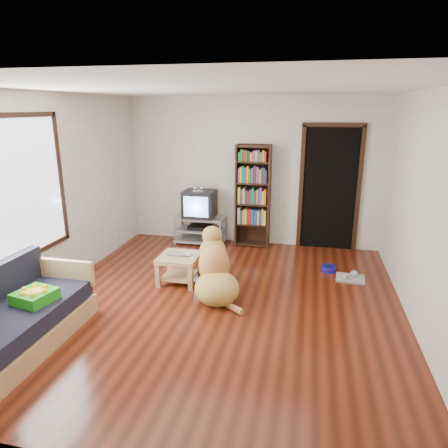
% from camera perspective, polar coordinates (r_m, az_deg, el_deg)
% --- Properties ---
extents(ground, '(5.00, 5.00, 0.00)m').
position_cam_1_polar(ground, '(5.18, -0.50, -11.29)').
color(ground, '#5A1F0F').
rests_on(ground, ground).
extents(ceiling, '(5.00, 5.00, 0.00)m').
position_cam_1_polar(ceiling, '(4.60, -0.58, 18.80)').
color(ceiling, white).
rests_on(ceiling, ground).
extents(wall_back, '(4.50, 0.00, 4.50)m').
position_cam_1_polar(wall_back, '(7.14, 4.00, 7.39)').
color(wall_back, silver).
rests_on(wall_back, ground).
extents(wall_front, '(4.50, 0.00, 4.50)m').
position_cam_1_polar(wall_front, '(2.48, -13.79, -10.43)').
color(wall_front, silver).
rests_on(wall_front, ground).
extents(wall_left, '(0.00, 5.00, 5.00)m').
position_cam_1_polar(wall_left, '(5.66, -23.39, 3.74)').
color(wall_left, silver).
rests_on(wall_left, ground).
extents(wall_right, '(0.00, 5.00, 5.00)m').
position_cam_1_polar(wall_right, '(4.77, 26.86, 1.18)').
color(wall_right, silver).
rests_on(wall_right, ground).
extents(green_cushion, '(0.43, 0.43, 0.12)m').
position_cam_1_polar(green_cushion, '(4.73, -25.41, -9.31)').
color(green_cushion, green).
rests_on(green_cushion, sofa).
extents(laptop, '(0.36, 0.26, 0.03)m').
position_cam_1_polar(laptop, '(5.63, -6.54, -4.47)').
color(laptop, silver).
rests_on(laptop, coffee_table).
extents(dog_bowl, '(0.22, 0.22, 0.08)m').
position_cam_1_polar(dog_bowl, '(6.32, 14.71, -6.18)').
color(dog_bowl, navy).
rests_on(dog_bowl, ground).
extents(grey_rag, '(0.42, 0.35, 0.03)m').
position_cam_1_polar(grey_rag, '(6.13, 17.59, -7.42)').
color(grey_rag, '#999999').
rests_on(grey_rag, ground).
extents(window, '(0.03, 1.46, 1.70)m').
position_cam_1_polar(window, '(5.22, -26.63, 4.65)').
color(window, white).
rests_on(window, wall_left).
extents(doorway, '(1.03, 0.05, 2.19)m').
position_cam_1_polar(doorway, '(7.08, 14.86, 5.32)').
color(doorway, black).
rests_on(doorway, wall_back).
extents(tv_stand, '(0.90, 0.45, 0.50)m').
position_cam_1_polar(tv_stand, '(7.31, -3.44, -0.67)').
color(tv_stand, '#99999E').
rests_on(tv_stand, ground).
extents(crt_tv, '(0.55, 0.52, 0.58)m').
position_cam_1_polar(crt_tv, '(7.21, -3.45, 2.98)').
color(crt_tv, black).
rests_on(crt_tv, tv_stand).
extents(bookshelf, '(0.60, 0.30, 1.80)m').
position_cam_1_polar(bookshelf, '(7.03, 4.17, 4.77)').
color(bookshelf, black).
rests_on(bookshelf, ground).
extents(sofa, '(0.80, 1.80, 0.80)m').
position_cam_1_polar(sofa, '(4.75, -27.91, -12.50)').
color(sofa, tan).
rests_on(sofa, ground).
extents(coffee_table, '(0.55, 0.55, 0.40)m').
position_cam_1_polar(coffee_table, '(5.70, -6.40, -5.62)').
color(coffee_table, tan).
rests_on(coffee_table, ground).
extents(dog, '(0.79, 1.02, 0.92)m').
position_cam_1_polar(dog, '(5.24, -1.28, -6.86)').
color(dog, gold).
rests_on(dog, ground).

